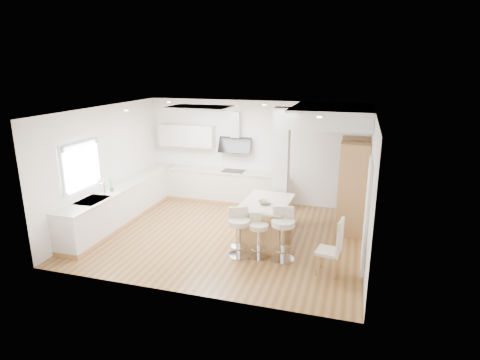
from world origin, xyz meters
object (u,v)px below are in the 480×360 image
(bar_stool_a, at_px, (239,230))
(bar_stool_c, at_px, (283,232))
(dining_chair, at_px, (334,246))
(bar_stool_b, at_px, (259,233))
(peninsula, at_px, (266,221))

(bar_stool_a, height_order, bar_stool_c, bar_stool_c)
(bar_stool_c, xyz_separation_m, dining_chair, (1.00, -0.33, -0.02))
(bar_stool_b, distance_m, bar_stool_c, 0.48)
(peninsula, relative_size, bar_stool_a, 1.52)
(bar_stool_b, relative_size, dining_chair, 0.84)
(bar_stool_a, xyz_separation_m, dining_chair, (1.86, -0.24, 0.02))
(bar_stool_a, bearing_deg, dining_chair, -30.89)
(bar_stool_b, bearing_deg, bar_stool_a, 168.26)
(peninsula, relative_size, bar_stool_c, 1.42)
(bar_stool_b, bearing_deg, bar_stool_c, -16.54)
(peninsula, bearing_deg, bar_stool_c, -54.95)
(bar_stool_a, bearing_deg, bar_stool_b, -15.17)
(peninsula, height_order, bar_stool_b, peninsula)
(peninsula, bearing_deg, dining_chair, -34.52)
(peninsula, xyz_separation_m, dining_chair, (1.51, -1.11, 0.12))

